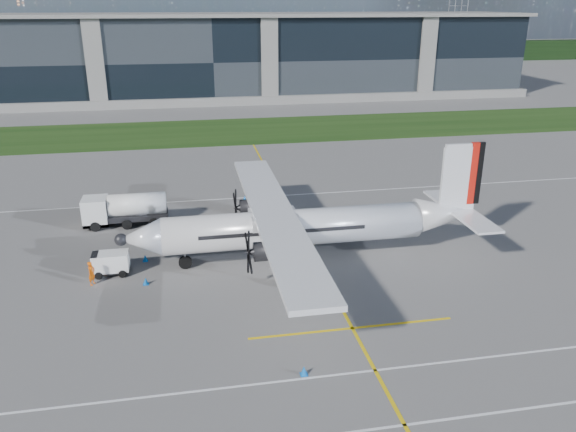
# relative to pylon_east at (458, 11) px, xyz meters

# --- Properties ---
(ground) EXTENTS (400.00, 400.00, 0.00)m
(ground) POSITION_rel_pylon_east_xyz_m (-85.00, -110.00, -15.00)
(ground) COLOR #555351
(ground) RESTS_ON ground
(grass_strip) EXTENTS (400.00, 18.00, 0.04)m
(grass_strip) POSITION_rel_pylon_east_xyz_m (-85.00, -102.00, -14.98)
(grass_strip) COLOR #17350E
(grass_strip) RESTS_ON ground
(terminal_building) EXTENTS (120.00, 20.00, 15.00)m
(terminal_building) POSITION_rel_pylon_east_xyz_m (-85.00, -70.00, -7.50)
(terminal_building) COLOR black
(terminal_building) RESTS_ON ground
(tree_line) EXTENTS (400.00, 6.00, 6.00)m
(tree_line) POSITION_rel_pylon_east_xyz_m (-85.00, -10.00, -12.00)
(tree_line) COLOR black
(tree_line) RESTS_ON ground
(pylon_east) EXTENTS (9.00, 4.60, 30.00)m
(pylon_east) POSITION_rel_pylon_east_xyz_m (0.00, 0.00, 0.00)
(pylon_east) COLOR gray
(pylon_east) RESTS_ON ground
(yellow_taxiway_centerline) EXTENTS (0.20, 70.00, 0.01)m
(yellow_taxiway_centerline) POSITION_rel_pylon_east_xyz_m (-82.00, -140.00, -14.99)
(yellow_taxiway_centerline) COLOR yellow
(yellow_taxiway_centerline) RESTS_ON ground
(turboprop_aircraft) EXTENTS (26.02, 26.98, 8.09)m
(turboprop_aircraft) POSITION_rel_pylon_east_xyz_m (-82.58, -146.40, -10.95)
(turboprop_aircraft) COLOR white
(turboprop_aircraft) RESTS_ON ground
(fuel_tanker_truck) EXTENTS (7.14, 2.32, 2.68)m
(fuel_tanker_truck) POSITION_rel_pylon_east_xyz_m (-96.48, -137.13, -13.66)
(fuel_tanker_truck) COLOR white
(fuel_tanker_truck) RESTS_ON ground
(baggage_tug) EXTENTS (2.57, 1.54, 1.54)m
(baggage_tug) POSITION_rel_pylon_east_xyz_m (-96.24, -146.32, -14.23)
(baggage_tug) COLOR white
(baggage_tug) RESTS_ON ground
(ground_crew_person) EXTENTS (0.82, 0.92, 1.86)m
(ground_crew_person) POSITION_rel_pylon_east_xyz_m (-97.32, -147.70, -14.07)
(ground_crew_person) COLOR #F25907
(ground_crew_person) RESTS_ON ground
(safety_cone_stbdwing) EXTENTS (0.36, 0.36, 0.50)m
(safety_cone_stbdwing) POSITION_rel_pylon_east_xyz_m (-85.59, -132.86, -14.75)
(safety_cone_stbdwing) COLOR blue
(safety_cone_stbdwing) RESTS_ON ground
(safety_cone_nose_port) EXTENTS (0.36, 0.36, 0.50)m
(safety_cone_nose_port) POSITION_rel_pylon_east_xyz_m (-93.87, -148.35, -14.75)
(safety_cone_nose_port) COLOR blue
(safety_cone_nose_port) RESTS_ON ground
(safety_cone_nose_stbd) EXTENTS (0.36, 0.36, 0.50)m
(safety_cone_nose_stbd) POSITION_rel_pylon_east_xyz_m (-94.09, -144.69, -14.75)
(safety_cone_nose_stbd) COLOR blue
(safety_cone_nose_stbd) RESTS_ON ground
(safety_cone_portwing) EXTENTS (0.36, 0.36, 0.50)m
(safety_cone_portwing) POSITION_rel_pylon_east_xyz_m (-85.62, -159.68, -14.75)
(safety_cone_portwing) COLOR blue
(safety_cone_portwing) RESTS_ON ground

